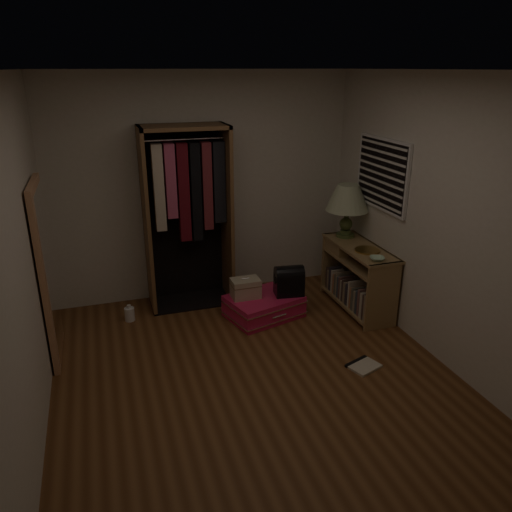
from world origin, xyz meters
name	(u,v)px	position (x,y,z in m)	size (l,w,h in m)	color
ground	(257,379)	(0.00, 0.00, 0.00)	(4.00, 4.00, 0.00)	brown
room_walls	(264,216)	(0.08, 0.04, 1.50)	(3.52, 4.02, 2.60)	beige
console_bookshelf	(356,275)	(1.54, 1.04, 0.39)	(0.42, 1.12, 0.75)	olive
open_wardrobe	(188,204)	(-0.23, 1.77, 1.19)	(0.95, 0.50, 2.05)	brown
floor_mirror	(47,273)	(-1.70, 1.00, 0.85)	(0.06, 0.80, 1.70)	tan
pink_suitcase	(264,306)	(0.45, 1.12, 0.12)	(0.92, 0.77, 0.24)	#D4194D
train_case	(246,288)	(0.25, 1.17, 0.35)	(0.31, 0.22, 0.23)	tan
black_bag	(289,280)	(0.73, 1.09, 0.42)	(0.34, 0.24, 0.34)	black
table_lamp	(348,199)	(1.54, 1.37, 1.20)	(0.54, 0.54, 0.62)	#3D4F26
brass_tray	(367,250)	(1.54, 0.85, 0.76)	(0.35, 0.35, 0.02)	#AB8741
ceramic_bowl	(377,259)	(1.49, 0.57, 0.77)	(0.15, 0.15, 0.04)	#B0D4B2
white_jug	(130,314)	(-0.99, 1.48, 0.08)	(0.14, 0.14, 0.19)	silver
floor_book	(362,365)	(1.00, -0.12, 0.01)	(0.34, 0.30, 0.03)	beige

